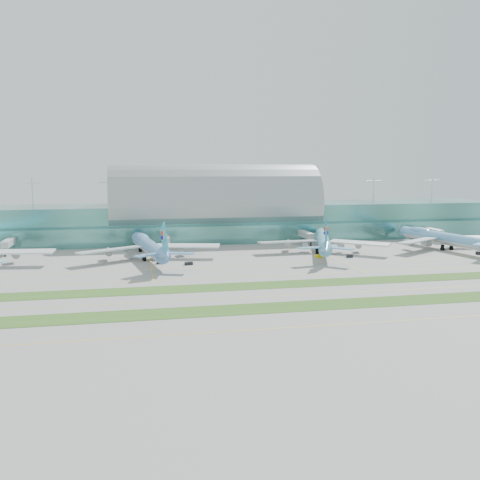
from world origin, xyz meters
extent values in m
plane|color=gray|center=(0.00, 0.00, 0.00)|extent=(700.00, 700.00, 0.00)
cube|color=#3D7A75|center=(0.00, 130.00, 10.00)|extent=(340.00, 42.00, 20.00)
cube|color=#3D7A75|center=(0.00, 106.00, 5.00)|extent=(340.00, 8.00, 10.00)
ellipsoid|color=#9EA5A8|center=(0.00, 130.00, 20.00)|extent=(340.00, 46.20, 16.17)
cylinder|color=white|center=(0.00, 130.00, 28.00)|extent=(0.80, 0.80, 16.00)
cube|color=#B2B7B7|center=(-106.00, 95.00, 5.50)|extent=(3.50, 22.00, 3.00)
cylinder|color=black|center=(-106.00, 85.00, 2.00)|extent=(1.00, 1.00, 4.00)
cube|color=#B2B7B7|center=(-31.00, 95.00, 5.50)|extent=(3.50, 22.00, 3.00)
cylinder|color=black|center=(-31.00, 85.00, 2.00)|extent=(1.00, 1.00, 4.00)
cube|color=#B2B7B7|center=(44.00, 95.00, 5.50)|extent=(3.50, 22.00, 3.00)
cylinder|color=black|center=(44.00, 85.00, 2.00)|extent=(1.00, 1.00, 4.00)
cube|color=#B2B7B7|center=(119.00, 95.00, 5.50)|extent=(3.50, 22.00, 3.00)
cylinder|color=black|center=(119.00, 85.00, 2.00)|extent=(1.00, 1.00, 4.00)
cube|color=#2D591E|center=(0.00, -28.00, 0.04)|extent=(420.00, 12.00, 0.08)
cube|color=#2D591E|center=(0.00, 2.00, 0.04)|extent=(420.00, 12.00, 0.08)
cube|color=yellow|center=(0.00, -48.00, 0.01)|extent=(420.00, 0.35, 0.01)
cube|color=yellow|center=(0.00, -14.00, 0.01)|extent=(420.00, 0.35, 0.01)
cube|color=yellow|center=(0.00, 18.00, 0.01)|extent=(420.00, 0.35, 0.01)
cube|color=yellow|center=(0.00, 40.00, 0.01)|extent=(420.00, 0.35, 0.01)
cube|color=white|center=(-96.04, 60.61, 5.89)|extent=(31.72, 11.37, 1.26)
cylinder|color=gray|center=(-101.99, 64.77, 3.72)|extent=(4.89, 6.41, 3.52)
cylinder|color=#6197D6|center=(-40.22, 64.65, 5.96)|extent=(15.25, 60.80, 6.06)
ellipsoid|color=#6197D6|center=(-42.81, 81.41, 7.63)|extent=(8.50, 19.08, 4.32)
cone|color=#6197D6|center=(-45.20, 96.90, 5.96)|extent=(6.73, 5.75, 6.06)
cone|color=#6197D6|center=(-34.99, 30.85, 7.13)|extent=(7.03, 9.57, 5.76)
cube|color=white|center=(-57.30, 60.03, 5.57)|extent=(28.95, 21.33, 1.19)
cylinder|color=gray|center=(-53.76, 65.91, 3.52)|extent=(4.10, 5.82, 3.32)
cube|color=white|center=(-22.53, 65.40, 5.57)|extent=(30.22, 13.86, 1.19)
cylinder|color=gray|center=(-27.69, 69.95, 3.52)|extent=(4.10, 5.82, 3.32)
cube|color=#32B5E1|center=(-35.29, 32.78, 13.29)|extent=(2.54, 12.78, 14.09)
cylinder|color=silver|center=(-35.44, 33.75, 14.76)|extent=(1.59, 4.77, 4.69)
cylinder|color=black|center=(-43.73, 87.40, 1.47)|extent=(1.76, 1.76, 2.93)
cylinder|color=black|center=(-42.51, 60.34, 1.47)|extent=(1.76, 1.76, 2.93)
cylinder|color=black|center=(-36.72, 61.23, 1.47)|extent=(1.76, 1.76, 2.93)
cylinder|color=#61B1D6|center=(43.70, 65.83, 5.85)|extent=(24.60, 58.21, 5.94)
ellipsoid|color=#61B1D6|center=(49.01, 81.60, 7.48)|extent=(11.12, 18.92, 4.23)
cone|color=#61B1D6|center=(53.92, 96.17, 5.85)|extent=(7.16, 6.44, 5.94)
cone|color=#61B1D6|center=(32.99, 34.04, 7.00)|extent=(8.10, 9.98, 5.65)
cube|color=silver|center=(26.74, 69.52, 5.46)|extent=(29.13, 8.90, 1.17)
cylinder|color=#9DA1A5|center=(32.48, 73.05, 3.45)|extent=(4.77, 6.04, 3.26)
cube|color=silver|center=(59.44, 58.51, 5.46)|extent=(26.53, 24.20, 1.17)
cylinder|color=#9DA1A5|center=(57.00, 64.79, 3.45)|extent=(4.77, 6.04, 3.26)
cube|color=teal|center=(33.61, 35.86, 13.03)|extent=(4.57, 12.12, 13.82)
cylinder|color=silver|center=(33.91, 36.76, 14.47)|extent=(2.29, 4.64, 4.60)
cylinder|color=black|center=(50.91, 87.23, 1.44)|extent=(1.73, 1.73, 2.88)
cylinder|color=black|center=(39.75, 63.11, 1.44)|extent=(1.73, 1.73, 2.88)
cylinder|color=black|center=(45.20, 61.28, 1.44)|extent=(1.73, 1.73, 2.88)
cylinder|color=#62A5D9|center=(107.42, 65.10, 5.78)|extent=(16.05, 58.85, 5.87)
ellipsoid|color=#62A5D9|center=(104.54, 81.29, 7.39)|extent=(8.61, 18.55, 4.18)
cone|color=#62A5D9|center=(101.88, 96.25, 5.78)|extent=(6.61, 5.69, 5.87)
cube|color=silver|center=(90.96, 60.26, 5.40)|extent=(27.87, 21.13, 1.16)
cylinder|color=gray|center=(94.26, 66.04, 3.41)|extent=(4.08, 5.69, 3.22)
cube|color=silver|center=(124.53, 66.22, 5.40)|extent=(29.28, 12.85, 1.16)
cylinder|color=gray|center=(119.44, 70.51, 3.41)|extent=(4.08, 5.69, 3.22)
cylinder|color=black|center=(103.51, 87.07, 1.42)|extent=(1.70, 1.70, 2.84)
cylinder|color=black|center=(105.28, 60.88, 1.42)|extent=(1.70, 1.70, 2.84)
cylinder|color=black|center=(110.88, 61.87, 1.42)|extent=(1.70, 1.70, 2.84)
cube|color=black|center=(-35.77, 52.46, 0.74)|extent=(3.58, 2.24, 1.49)
cube|color=black|center=(-24.12, 47.21, 0.63)|extent=(3.65, 2.37, 1.26)
cube|color=gold|center=(36.95, 52.69, 0.77)|extent=(3.70, 2.19, 1.54)
cube|color=black|center=(51.12, 50.69, 0.80)|extent=(3.46, 2.63, 1.60)
cube|color=black|center=(116.07, 46.05, 0.79)|extent=(4.04, 1.92, 1.57)
camera|label=1|loc=(-48.18, -178.35, 42.17)|focal=40.00mm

